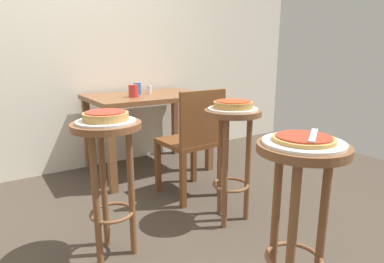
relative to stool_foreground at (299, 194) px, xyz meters
The scene contains 17 objects.
ground_plane 1.07m from the stool_foreground, 123.46° to the left, with size 6.00×6.00×0.00m, color #42382D.
back_wall 2.65m from the stool_foreground, 101.86° to the left, with size 6.00×0.10×3.00m, color silver.
stool_foreground is the anchor object (origin of this frame).
serving_plate_foreground 0.22m from the stool_foreground, 90.00° to the left, with size 0.32×0.32×0.01m, color white.
pizza_foreground 0.23m from the stool_foreground, 90.00° to the left, with size 0.24×0.24×0.02m.
stool_middle 0.81m from the stool_foreground, 68.65° to the left, with size 0.36×0.36×0.76m.
serving_plate_middle 0.84m from the stool_foreground, 68.65° to the left, with size 0.31×0.31×0.01m, color white.
pizza_middle 0.85m from the stool_foreground, 68.65° to the left, with size 0.25×0.25×0.05m.
stool_leftside 0.96m from the stool_foreground, 121.19° to the left, with size 0.36×0.36×0.76m.
serving_plate_leftside 0.99m from the stool_foreground, 121.19° to the left, with size 0.31×0.31×0.01m, color silver.
pizza_leftside 0.99m from the stool_foreground, 121.19° to the left, with size 0.23×0.23×0.05m.
dining_table 1.97m from the stool_foreground, 81.75° to the left, with size 1.07×0.74×0.74m.
cup_near_edge 1.86m from the stool_foreground, 86.88° to the left, with size 0.08×0.08×0.11m, color red.
cup_far_edge 2.03m from the stool_foreground, 83.97° to the left, with size 0.07×0.07×0.11m, color #3360B2.
condiment_shaker 2.04m from the stool_foreground, 80.64° to the left, with size 0.04×0.04×0.08m, color white.
wooden_chair 1.25m from the stool_foreground, 75.87° to the left, with size 0.42×0.42×0.85m.
pizza_server_knife 0.25m from the stool_foreground, 33.69° to the right, with size 0.22×0.02×0.01m, color silver.
Camera 1 is at (-0.52, -1.53, 1.10)m, focal length 30.03 mm.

